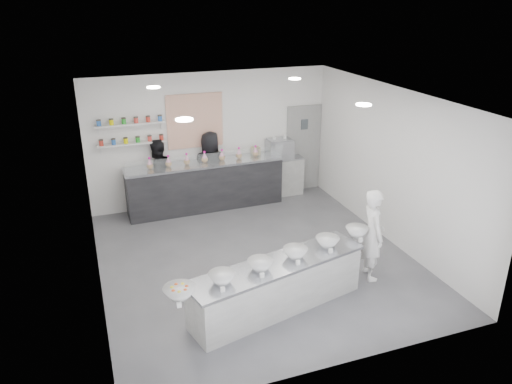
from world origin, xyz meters
TOP-DOWN VIEW (x-y plane):
  - floor at (0.00, 0.00)m, footprint 6.00×6.00m
  - ceiling at (0.00, 0.00)m, footprint 6.00×6.00m
  - back_wall at (0.00, 3.00)m, footprint 5.50×0.00m
  - left_wall at (-2.75, 0.00)m, footprint 0.00×6.00m
  - right_wall at (2.75, 0.00)m, footprint 0.00×6.00m
  - back_door at (2.30, 2.97)m, footprint 0.88×0.04m
  - pattern_panel at (-0.35, 2.98)m, footprint 1.25×0.03m
  - jar_shelf_lower at (-1.75, 2.90)m, footprint 1.45×0.22m
  - jar_shelf_upper at (-1.75, 2.90)m, footprint 1.45×0.22m
  - preserve_jars at (-1.75, 2.88)m, footprint 1.45×0.10m
  - downlight_0 at (-1.40, -1.00)m, footprint 0.24×0.24m
  - downlight_1 at (1.40, -1.00)m, footprint 0.24×0.24m
  - downlight_2 at (-1.40, 1.60)m, footprint 0.24×0.24m
  - downlight_3 at (1.40, 1.60)m, footprint 0.24×0.24m
  - prep_counter at (-0.20, -1.54)m, footprint 3.01×1.35m
  - back_bar at (-0.26, 2.60)m, footprint 3.54×0.72m
  - sneeze_guard at (-0.25, 2.29)m, footprint 3.48×0.09m
  - espresso_ledge at (1.55, 2.78)m, footprint 1.25×0.40m
  - espresso_machine at (1.60, 2.78)m, footprint 0.60×0.41m
  - cup_stacks at (1.00, 2.78)m, footprint 0.24×0.24m
  - prep_bowls at (-0.20, -1.54)m, footprint 3.65×1.34m
  - label_cards at (-0.33, -2.04)m, footprint 3.31×0.04m
  - cookie_bags at (-0.26, 2.60)m, footprint 2.54×0.19m
  - woman_prep at (1.65, -1.21)m, footprint 0.49×0.65m
  - staff_left at (-1.27, 2.85)m, footprint 0.98×0.89m
  - staff_right at (-0.06, 2.85)m, footprint 0.92×0.68m

SIDE VIEW (x-z plane):
  - floor at x=0.00m, z-range 0.00..0.00m
  - prep_counter at x=-0.20m, z-range 0.00..0.80m
  - espresso_ledge at x=1.55m, z-range 0.00..0.93m
  - back_bar at x=-0.26m, z-range 0.00..1.09m
  - woman_prep at x=1.65m, z-range 0.00..1.61m
  - staff_left at x=-1.27m, z-range 0.00..1.65m
  - label_cards at x=-0.33m, z-range 0.80..0.87m
  - staff_right at x=-0.06m, z-range 0.00..1.71m
  - prep_bowls at x=-0.20m, z-range 0.80..0.96m
  - back_door at x=2.30m, z-range 0.00..2.10m
  - cup_stacks at x=1.00m, z-range 0.93..1.26m
  - espresso_machine at x=1.60m, z-range 0.93..1.38m
  - cookie_bags at x=-0.26m, z-range 1.09..1.35m
  - sneeze_guard at x=-0.25m, z-range 1.09..1.39m
  - back_wall at x=0.00m, z-range -1.25..4.25m
  - left_wall at x=-2.75m, z-range -1.50..4.50m
  - right_wall at x=2.75m, z-range -1.50..4.50m
  - jar_shelf_lower at x=-1.75m, z-range 1.58..1.62m
  - preserve_jars at x=-1.75m, z-range 1.60..2.16m
  - pattern_panel at x=-0.35m, z-range 1.35..2.55m
  - jar_shelf_upper at x=-1.75m, z-range 2.00..2.04m
  - downlight_0 at x=-1.40m, z-range 2.97..2.99m
  - downlight_1 at x=1.40m, z-range 2.97..2.99m
  - downlight_2 at x=-1.40m, z-range 2.97..2.99m
  - downlight_3 at x=1.40m, z-range 2.97..2.99m
  - ceiling at x=0.00m, z-range 3.00..3.00m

